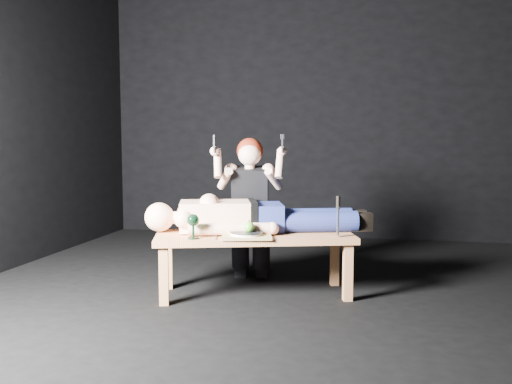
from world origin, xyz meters
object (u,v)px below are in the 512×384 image
kneeling_woman (251,207)px  carving_knife (338,217)px  table (255,264)px  goblet (193,226)px  lying_man (259,213)px  serving_tray (246,236)px

kneeling_woman → carving_knife: bearing=-42.2°
table → goblet: bearing=-158.2°
lying_man → kneeling_woman: kneeling_woman is taller
table → lying_man: 0.39m
table → carving_knife: 0.70m
kneeling_woman → carving_knife: kneeling_woman is taller
serving_tray → goblet: size_ratio=1.96×
goblet → table: bearing=38.9°
lying_man → carving_knife: size_ratio=5.15×
lying_man → table: bearing=-110.0°
lying_man → carving_knife: 0.61m
serving_tray → kneeling_woman: bearing=100.4°
serving_tray → goblet: goblet is taller
carving_knife → goblet: bearing=179.8°
goblet → lying_man: bearing=48.9°
lying_man → kneeling_woman: size_ratio=1.27×
table → carving_knife: (0.60, -0.00, 0.37)m
goblet → carving_knife: 1.01m
lying_man → goblet: 0.57m
kneeling_woman → goblet: kneeling_woman is taller
kneeling_woman → serving_tray: 0.67m
kneeling_woman → lying_man: bearing=-76.3°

